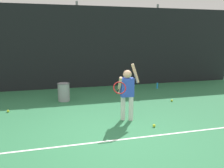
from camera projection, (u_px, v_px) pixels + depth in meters
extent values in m
plane|color=#2D7247|center=(110.00, 135.00, 4.86)|extent=(20.00, 20.00, 0.00)
cube|color=white|center=(114.00, 140.00, 4.58)|extent=(9.00, 0.05, 0.00)
cube|color=black|center=(78.00, 48.00, 9.07)|extent=(13.40, 0.08, 3.09)
cylinder|color=slate|center=(78.00, 46.00, 9.11)|extent=(0.09, 0.09, 3.24)
cylinder|color=slate|center=(156.00, 45.00, 9.95)|extent=(0.09, 0.09, 3.24)
cylinder|color=slate|center=(223.00, 44.00, 10.79)|extent=(0.09, 0.09, 3.24)
cylinder|color=silver|center=(123.00, 108.00, 5.67)|extent=(0.11, 0.11, 0.58)
cylinder|color=silver|center=(131.00, 108.00, 5.65)|extent=(0.11, 0.11, 0.58)
cube|color=blue|center=(127.00, 87.00, 5.56)|extent=(0.31, 0.19, 0.44)
sphere|color=tan|center=(127.00, 74.00, 5.50)|extent=(0.20, 0.20, 0.20)
cylinder|color=tan|center=(135.00, 73.00, 5.55)|extent=(0.21, 0.08, 0.46)
cylinder|color=tan|center=(120.00, 85.00, 5.45)|extent=(0.09, 0.29, 0.43)
cylinder|color=black|center=(117.00, 91.00, 5.34)|extent=(0.05, 0.24, 0.15)
torus|color=red|center=(120.00, 88.00, 5.11)|extent=(0.30, 0.18, 0.26)
cylinder|color=gray|center=(64.00, 92.00, 7.36)|extent=(0.36, 0.36, 0.55)
torus|color=#595B60|center=(63.00, 83.00, 7.30)|extent=(0.38, 0.38, 0.02)
cylinder|color=#268CD8|center=(157.00, 86.00, 9.15)|extent=(0.07, 0.07, 0.22)
sphere|color=#CCE033|center=(172.00, 101.00, 7.32)|extent=(0.07, 0.07, 0.07)
sphere|color=#CCE033|center=(8.00, 111.00, 6.28)|extent=(0.07, 0.07, 0.07)
sphere|color=#CCE033|center=(154.00, 126.00, 5.26)|extent=(0.07, 0.07, 0.07)
sphere|color=#CCE033|center=(129.00, 91.00, 8.66)|extent=(0.07, 0.07, 0.07)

